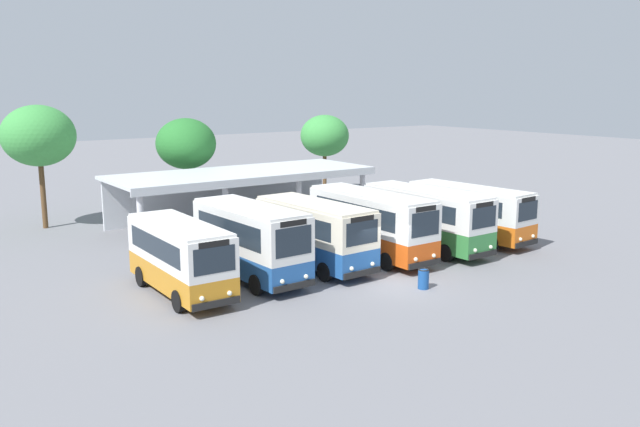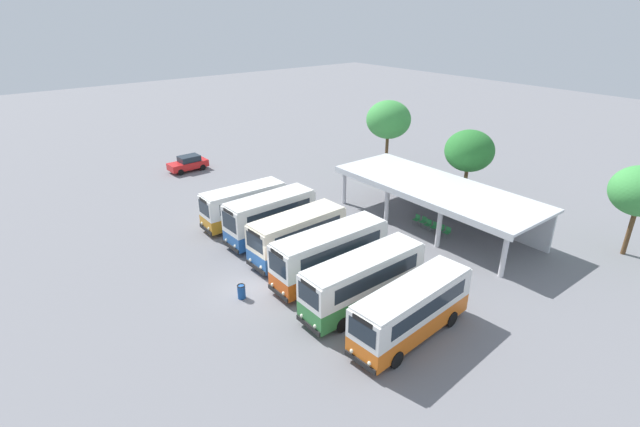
# 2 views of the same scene
# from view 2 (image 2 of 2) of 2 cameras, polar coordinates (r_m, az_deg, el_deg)

# --- Properties ---
(ground_plane) EXTENTS (180.00, 180.00, 0.00)m
(ground_plane) POSITION_cam_2_polar(r_m,az_deg,el_deg) (29.91, -8.27, -8.95)
(ground_plane) COLOR slate
(city_bus_nearest_orange) EXTENTS (2.29, 6.89, 3.11)m
(city_bus_nearest_orange) POSITION_cam_2_polar(r_m,az_deg,el_deg) (37.54, -9.27, 1.11)
(city_bus_nearest_orange) COLOR black
(city_bus_nearest_orange) RESTS_ON ground
(city_bus_second_in_row) EXTENTS (2.52, 7.08, 3.45)m
(city_bus_second_in_row) POSITION_cam_2_polar(r_m,az_deg,el_deg) (34.76, -6.09, -0.32)
(city_bus_second_in_row) COLOR black
(city_bus_second_in_row) RESTS_ON ground
(city_bus_middle_cream) EXTENTS (2.62, 7.18, 3.24)m
(city_bus_middle_cream) POSITION_cam_2_polar(r_m,az_deg,el_deg) (32.11, -2.76, -2.57)
(city_bus_middle_cream) COLOR black
(city_bus_middle_cream) RESTS_ON ground
(city_bus_fourth_amber) EXTENTS (2.28, 8.10, 3.40)m
(city_bus_fourth_amber) POSITION_cam_2_polar(r_m,az_deg,el_deg) (29.58, 1.24, -4.85)
(city_bus_fourth_amber) COLOR black
(city_bus_fourth_amber) RESTS_ON ground
(city_bus_fifth_blue) EXTENTS (2.30, 8.12, 3.29)m
(city_bus_fifth_blue) POSITION_cam_2_polar(r_m,az_deg,el_deg) (27.09, 5.32, -8.04)
(city_bus_fifth_blue) COLOR black
(city_bus_fifth_blue) RESTS_ON ground
(city_bus_far_end_green) EXTENTS (2.68, 7.91, 3.13)m
(city_bus_far_end_green) POSITION_cam_2_polar(r_m,az_deg,el_deg) (25.23, 11.12, -11.36)
(city_bus_far_end_green) COLOR black
(city_bus_far_end_green) RESTS_ON ground
(parked_car_flank) EXTENTS (1.94, 4.10, 1.62)m
(parked_car_flank) POSITION_cam_2_polar(r_m,az_deg,el_deg) (51.82, -15.79, 5.93)
(parked_car_flank) COLOR black
(parked_car_flank) RESTS_ON ground
(terminal_canopy) EXTENTS (16.95, 6.34, 3.40)m
(terminal_canopy) POSITION_cam_2_polar(r_m,az_deg,el_deg) (38.15, 14.56, 2.58)
(terminal_canopy) COLOR silver
(terminal_canopy) RESTS_ON ground
(waiting_chair_end_by_column) EXTENTS (0.45, 0.45, 0.86)m
(waiting_chair_end_by_column) POSITION_cam_2_polar(r_m,az_deg,el_deg) (38.23, 11.74, -0.63)
(waiting_chair_end_by_column) COLOR slate
(waiting_chair_end_by_column) RESTS_ON ground
(waiting_chair_second_from_end) EXTENTS (0.45, 0.45, 0.86)m
(waiting_chair_second_from_end) POSITION_cam_2_polar(r_m,az_deg,el_deg) (37.97, 12.52, -0.88)
(waiting_chair_second_from_end) COLOR slate
(waiting_chair_second_from_end) RESTS_ON ground
(waiting_chair_middle_seat) EXTENTS (0.45, 0.45, 0.86)m
(waiting_chair_middle_seat) POSITION_cam_2_polar(r_m,az_deg,el_deg) (37.55, 13.09, -1.23)
(waiting_chair_middle_seat) COLOR slate
(waiting_chair_middle_seat) RESTS_ON ground
(waiting_chair_fourth_seat) EXTENTS (0.45, 0.45, 0.86)m
(waiting_chair_fourth_seat) POSITION_cam_2_polar(r_m,az_deg,el_deg) (37.23, 13.79, -1.53)
(waiting_chair_fourth_seat) COLOR slate
(waiting_chair_fourth_seat) RESTS_ON ground
(waiting_chair_fifth_seat) EXTENTS (0.45, 0.45, 0.86)m
(waiting_chair_fifth_seat) POSITION_cam_2_polar(r_m,az_deg,el_deg) (36.96, 14.56, -1.81)
(waiting_chair_fifth_seat) COLOR slate
(waiting_chair_fifth_seat) RESTS_ON ground
(waiting_chair_far_end_seat) EXTENTS (0.45, 0.45, 0.86)m
(waiting_chair_far_end_seat) POSITION_cam_2_polar(r_m,az_deg,el_deg) (36.65, 15.28, -2.12)
(waiting_chair_far_end_seat) COLOR slate
(waiting_chair_far_end_seat) RESTS_ON ground
(roadside_tree_behind_canopy) EXTENTS (4.18, 4.18, 6.61)m
(roadside_tree_behind_canopy) POSITION_cam_2_polar(r_m,az_deg,el_deg) (42.14, 17.78, 7.29)
(roadside_tree_behind_canopy) COLOR brown
(roadside_tree_behind_canopy) RESTS_ON ground
(roadside_tree_west_of_canopy) EXTENTS (4.43, 4.43, 7.68)m
(roadside_tree_west_of_canopy) POSITION_cam_2_polar(r_m,az_deg,el_deg) (47.79, 8.37, 11.26)
(roadside_tree_west_of_canopy) COLOR brown
(roadside_tree_west_of_canopy) RESTS_ON ground
(litter_bin_apron) EXTENTS (0.49, 0.49, 0.90)m
(litter_bin_apron) POSITION_cam_2_polar(r_m,az_deg,el_deg) (28.82, -9.57, -9.36)
(litter_bin_apron) COLOR #19478C
(litter_bin_apron) RESTS_ON ground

